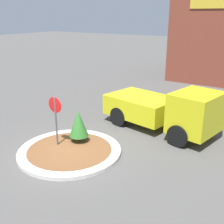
{
  "coord_description": "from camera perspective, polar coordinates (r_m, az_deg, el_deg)",
  "views": [
    {
      "loc": [
        6.94,
        -7.47,
        5.25
      ],
      "look_at": [
        0.6,
        2.15,
        1.21
      ],
      "focal_mm": 45.0,
      "sensor_mm": 36.0,
      "label": 1
    }
  ],
  "objects": [
    {
      "name": "ground_plane",
      "position": [
        11.47,
        -8.56,
        -8.17
      ],
      "size": [
        120.0,
        120.0,
        0.0
      ],
      "primitive_type": "plane",
      "color": "#514F4C"
    },
    {
      "name": "traffic_island",
      "position": [
        11.43,
        -8.57,
        -7.84
      ],
      "size": [
        4.09,
        4.09,
        0.15
      ],
      "color": "beige",
      "rests_on": "ground_plane"
    },
    {
      "name": "stop_sign",
      "position": [
        11.38,
        -11.41,
        -0.27
      ],
      "size": [
        0.65,
        0.07,
        2.2
      ],
      "color": "#4C4C51",
      "rests_on": "ground_plane"
    },
    {
      "name": "island_shrub",
      "position": [
        11.74,
        -6.81,
        -2.32
      ],
      "size": [
        0.81,
        0.81,
        1.36
      ],
      "color": "brown",
      "rests_on": "traffic_island"
    },
    {
      "name": "utility_truck",
      "position": [
        13.27,
        10.64,
        0.53
      ],
      "size": [
        5.71,
        3.15,
        2.14
      ],
      "rotation": [
        0.0,
        0.0,
        -0.18
      ],
      "color": "gold",
      "rests_on": "ground_plane"
    }
  ]
}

